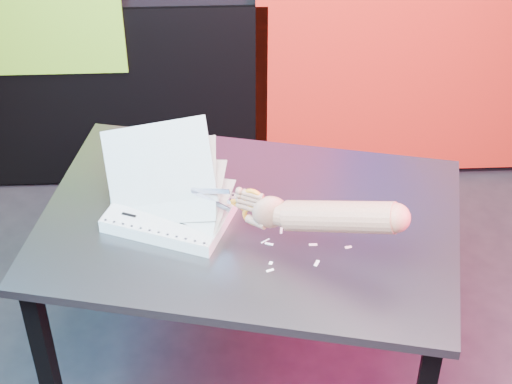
{
  "coord_description": "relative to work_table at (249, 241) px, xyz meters",
  "views": [
    {
      "loc": [
        -0.28,
        -1.64,
        2.39
      ],
      "look_at": [
        -0.2,
        0.29,
        0.87
      ],
      "focal_mm": 60.0,
      "sensor_mm": 36.0,
      "label": 1
    }
  ],
  "objects": [
    {
      "name": "paper_clippings",
      "position": [
        0.16,
        -0.12,
        0.09
      ],
      "size": [
        0.27,
        0.19,
        0.0
      ],
      "color": "white",
      "rests_on": "work_table"
    },
    {
      "name": "work_table",
      "position": [
        0.0,
        0.0,
        0.0
      ],
      "size": [
        1.39,
        1.08,
        0.75
      ],
      "rotation": [
        0.0,
        0.0,
        -0.22
      ],
      "color": "black",
      "rests_on": "ground"
    },
    {
      "name": "scissors",
      "position": [
        -0.01,
        -0.09,
        0.21
      ],
      "size": [
        0.21,
        0.11,
        0.13
      ],
      "rotation": [
        0.0,
        0.0,
        -0.45
      ],
      "color": "silver",
      "rests_on": "printout_stack"
    },
    {
      "name": "printout_stack",
      "position": [
        -0.23,
        0.02,
        0.12
      ],
      "size": [
        0.41,
        0.36,
        0.33
      ],
      "rotation": [
        0.0,
        0.0,
        -0.38
      ],
      "color": "beige",
      "rests_on": "work_table"
    },
    {
      "name": "hand_forearm",
      "position": [
        0.2,
        -0.19,
        0.25
      ],
      "size": [
        0.44,
        0.25,
        0.19
      ],
      "rotation": [
        0.0,
        0.0,
        -0.45
      ],
      "color": "#AC7454",
      "rests_on": "work_table"
    },
    {
      "name": "room",
      "position": [
        0.22,
        -0.31,
        0.69
      ],
      "size": [
        3.01,
        3.01,
        2.71
      ],
      "color": "black",
      "rests_on": "ground"
    }
  ]
}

